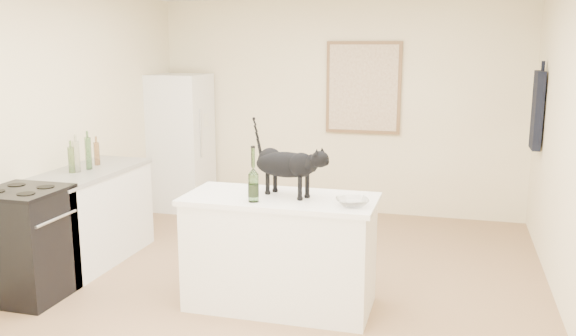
# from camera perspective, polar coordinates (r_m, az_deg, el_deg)

# --- Properties ---
(floor) EXTENTS (5.50, 5.50, 0.00)m
(floor) POSITION_cam_1_polar(r_m,az_deg,el_deg) (5.24, -1.17, -11.68)
(floor) COLOR #946F4E
(floor) RESTS_ON ground
(wall_back) EXTENTS (4.50, 0.00, 4.50)m
(wall_back) POSITION_cam_1_polar(r_m,az_deg,el_deg) (7.53, 4.77, 5.65)
(wall_back) COLOR #F9EDC1
(wall_back) RESTS_ON ground
(wall_front) EXTENTS (4.50, 0.00, 4.50)m
(wall_front) POSITION_cam_1_polar(r_m,az_deg,el_deg) (2.44, -20.15, -7.42)
(wall_front) COLOR #F9EDC1
(wall_front) RESTS_ON ground
(wall_left) EXTENTS (0.00, 5.50, 5.50)m
(wall_left) POSITION_cam_1_polar(r_m,az_deg,el_deg) (5.92, -22.64, 3.21)
(wall_left) COLOR #F9EDC1
(wall_left) RESTS_ON ground
(island_base) EXTENTS (1.44, 0.67, 0.86)m
(island_base) POSITION_cam_1_polar(r_m,az_deg,el_deg) (4.88, -0.73, -8.05)
(island_base) COLOR white
(island_base) RESTS_ON floor
(island_top) EXTENTS (1.50, 0.70, 0.04)m
(island_top) POSITION_cam_1_polar(r_m,az_deg,el_deg) (4.75, -0.74, -2.93)
(island_top) COLOR white
(island_top) RESTS_ON island_base
(left_cabinets) EXTENTS (0.60, 1.40, 0.86)m
(left_cabinets) POSITION_cam_1_polar(r_m,az_deg,el_deg) (6.16, -18.09, -4.46)
(left_cabinets) COLOR white
(left_cabinets) RESTS_ON floor
(left_countertop) EXTENTS (0.62, 1.44, 0.04)m
(left_countertop) POSITION_cam_1_polar(r_m,az_deg,el_deg) (6.05, -18.36, -0.36)
(left_countertop) COLOR gray
(left_countertop) RESTS_ON left_cabinets
(stove) EXTENTS (0.60, 0.60, 0.90)m
(stove) POSITION_cam_1_polar(r_m,az_deg,el_deg) (5.46, -23.30, -6.65)
(stove) COLOR black
(stove) RESTS_ON floor
(fridge) EXTENTS (0.68, 0.68, 1.70)m
(fridge) POSITION_cam_1_polar(r_m,az_deg,el_deg) (7.81, -10.05, 2.39)
(fridge) COLOR white
(fridge) RESTS_ON floor
(artwork_frame) EXTENTS (0.90, 0.03, 1.10)m
(artwork_frame) POSITION_cam_1_polar(r_m,az_deg,el_deg) (7.43, 7.05, 7.46)
(artwork_frame) COLOR brown
(artwork_frame) RESTS_ON wall_back
(artwork_canvas) EXTENTS (0.82, 0.00, 1.02)m
(artwork_canvas) POSITION_cam_1_polar(r_m,az_deg,el_deg) (7.41, 7.03, 7.45)
(artwork_canvas) COLOR beige
(artwork_canvas) RESTS_ON wall_back
(hanging_garment) EXTENTS (0.08, 0.34, 0.80)m
(hanging_garment) POSITION_cam_1_polar(r_m,az_deg,el_deg) (6.75, 22.29, 5.01)
(hanging_garment) COLOR black
(hanging_garment) RESTS_ON wall_right
(black_cat) EXTENTS (0.66, 0.41, 0.44)m
(black_cat) POSITION_cam_1_polar(r_m,az_deg,el_deg) (4.72, -0.18, 0.00)
(black_cat) COLOR black
(black_cat) RESTS_ON island_top
(wine_bottle) EXTENTS (0.09, 0.09, 0.37)m
(wine_bottle) POSITION_cam_1_polar(r_m,az_deg,el_deg) (4.55, -3.27, -0.88)
(wine_bottle) COLOR #306227
(wine_bottle) RESTS_ON island_top
(glass_bowl) EXTENTS (0.31, 0.31, 0.06)m
(glass_bowl) POSITION_cam_1_polar(r_m,az_deg,el_deg) (4.48, 6.03, -3.22)
(glass_bowl) COLOR silver
(glass_bowl) RESTS_ON island_top
(fridge_paper) EXTENTS (0.03, 0.12, 0.16)m
(fridge_paper) POSITION_cam_1_polar(r_m,az_deg,el_deg) (7.64, -7.75, 4.47)
(fridge_paper) COLOR silver
(fridge_paper) RESTS_ON fridge
(counter_bottle_cluster) EXTENTS (0.12, 0.44, 0.31)m
(counter_bottle_cluster) POSITION_cam_1_polar(r_m,az_deg,el_deg) (6.03, -18.63, 1.08)
(counter_bottle_cluster) COLOR brown
(counter_bottle_cluster) RESTS_ON left_countertop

